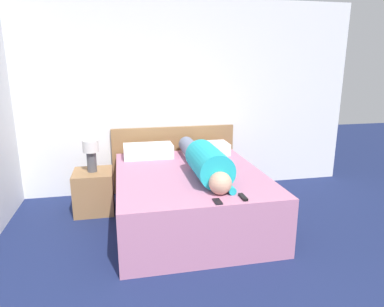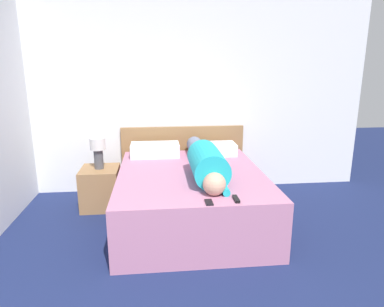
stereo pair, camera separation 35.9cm
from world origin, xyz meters
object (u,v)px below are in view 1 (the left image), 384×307
object	(u,v)px
tv_remote	(243,197)
table_lamp	(91,152)
cell_phone	(217,201)
pillow_near_headboard	(148,151)
nightstand	(94,191)
bed	(189,197)
person_lying	(204,161)
pillow_second	(206,149)

from	to	relation	value
tv_remote	table_lamp	bearing A→B (deg)	135.28
tv_remote	cell_phone	bearing A→B (deg)	-171.75
pillow_near_headboard	nightstand	bearing A→B (deg)	-164.45
bed	table_lamp	size ratio (longest dim) A/B	5.12
pillow_near_headboard	cell_phone	size ratio (longest dim) A/B	4.77
tv_remote	pillow_near_headboard	bearing A→B (deg)	114.14
nightstand	tv_remote	bearing A→B (deg)	-44.72
nightstand	person_lying	size ratio (longest dim) A/B	0.29
table_lamp	cell_phone	bearing A→B (deg)	-51.01
table_lamp	tv_remote	xyz separation A→B (m)	(1.40, -1.38, -0.14)
bed	table_lamp	xyz separation A→B (m)	(-1.08, 0.53, 0.45)
pillow_second	tv_remote	world-z (taller)	pillow_second
bed	cell_phone	bearing A→B (deg)	-85.63
nightstand	table_lamp	size ratio (longest dim) A/B	1.32
table_lamp	person_lying	distance (m)	1.38
pillow_second	nightstand	bearing A→B (deg)	-172.47
person_lying	cell_phone	xyz separation A→B (m)	(-0.08, -0.78, -0.14)
nightstand	person_lying	xyz separation A→B (m)	(1.23, -0.64, 0.49)
pillow_near_headboard	tv_remote	world-z (taller)	pillow_near_headboard
person_lying	pillow_second	size ratio (longest dim) A/B	2.98
person_lying	pillow_second	xyz separation A→B (m)	(0.23, 0.83, -0.07)
nightstand	pillow_near_headboard	distance (m)	0.83
bed	pillow_second	world-z (taller)	pillow_second
nightstand	person_lying	world-z (taller)	person_lying
nightstand	pillow_second	size ratio (longest dim) A/B	0.86
nightstand	cell_phone	distance (m)	1.86
nightstand	pillow_near_headboard	size ratio (longest dim) A/B	0.82
person_lying	tv_remote	xyz separation A→B (m)	(0.17, -0.75, -0.14)
table_lamp	cell_phone	world-z (taller)	table_lamp
person_lying	cell_phone	bearing A→B (deg)	-95.64
bed	table_lamp	world-z (taller)	table_lamp
bed	pillow_second	bearing A→B (deg)	62.66
pillow_second	cell_phone	xyz separation A→B (m)	(-0.30, -1.61, -0.07)
pillow_second	person_lying	bearing A→B (deg)	-105.28
pillow_near_headboard	tv_remote	xyz separation A→B (m)	(0.71, -1.58, -0.07)
person_lying	table_lamp	bearing A→B (deg)	152.55
pillow_near_headboard	pillow_second	xyz separation A→B (m)	(0.76, 0.00, -0.01)
nightstand	bed	bearing A→B (deg)	-25.99
person_lying	cell_phone	size ratio (longest dim) A/B	13.49
table_lamp	pillow_second	world-z (taller)	table_lamp
bed	tv_remote	size ratio (longest dim) A/B	13.10
bed	cell_phone	size ratio (longest dim) A/B	15.12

